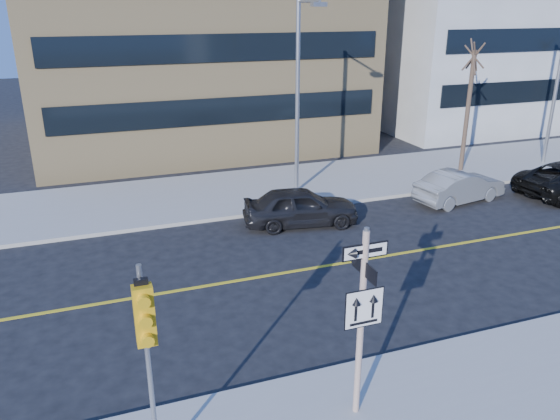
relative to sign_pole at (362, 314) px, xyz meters
name	(u,v)px	position (x,y,z in m)	size (l,w,h in m)	color
ground	(309,349)	(0.00, 2.51, -2.44)	(120.00, 120.00, 0.00)	black
far_sidewalk	(529,159)	(18.00, 14.51, -2.36)	(66.00, 6.00, 0.15)	#A9A69E
road_centerline	(559,227)	(12.00, 6.51, -2.43)	(40.00, 0.14, 0.01)	gold
sign_pole	(362,314)	(0.00, 0.00, 0.00)	(0.92, 0.92, 4.06)	white
traffic_signal	(146,332)	(-4.00, -0.15, 0.59)	(0.32, 0.45, 4.00)	gray
parked_car_a	(301,207)	(2.82, 10.09, -1.70)	(4.35, 1.75, 1.48)	black
parked_car_b	(460,186)	(10.18, 10.22, -1.75)	(4.14, 1.44, 1.37)	gray
streetlight_a	(300,87)	(4.00, 13.27, 2.32)	(0.55, 2.25, 8.00)	gray
street_tree_west	(474,59)	(13.00, 13.81, 3.09)	(1.80, 1.80, 6.35)	#3C2E23
building_grey_mid	(489,11)	(24.00, 26.51, 5.06)	(20.00, 16.00, 15.00)	#A3A5A8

